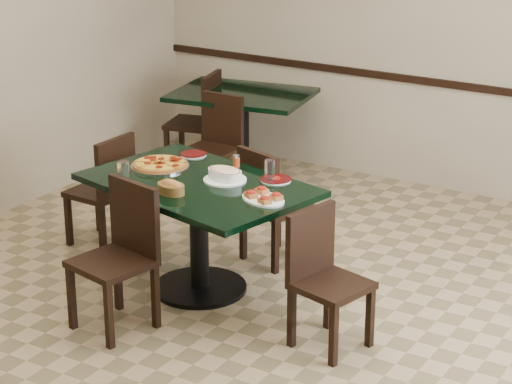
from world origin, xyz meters
The scene contains 21 objects.
floor centered at (0.00, 0.00, 0.00)m, with size 5.50×5.50×0.00m, color #947A55.
room_shell centered at (1.02, 1.73, 1.17)m, with size 5.50×5.50×5.50m.
main_table centered at (-0.38, 0.07, 0.57)m, with size 1.59×1.20×0.75m.
back_table centered at (-1.36, 2.13, 0.52)m, with size 1.25×1.00×0.75m.
chair_far centered at (-0.23, 0.68, 0.46)m, with size 0.48×0.48×0.83m.
chair_near centered at (-0.50, -0.56, 0.50)m, with size 0.49×0.49×0.89m.
chair_right centered at (0.63, -0.14, 0.45)m, with size 0.46×0.46×0.82m.
chair_left centered at (-1.37, 0.34, 0.46)m, with size 0.40×0.40×0.82m.
back_chair_near centered at (-1.29, 1.63, 0.46)m, with size 0.39×0.39×0.84m.
back_chair_left centered at (-1.76, 2.08, 0.49)m, with size 0.50×0.50×0.88m.
pepperoni_pizza centered at (-0.76, 0.18, 0.77)m, with size 0.39×0.39×0.04m.
lasagna_casserole centered at (-0.25, 0.18, 0.80)m, with size 0.27×0.27×0.09m.
bread_basket centered at (-0.40, -0.19, 0.79)m, with size 0.21×0.16×0.09m.
bruschetta_platter centered at (0.14, 0.00, 0.77)m, with size 0.37×0.32×0.05m.
side_plate_near centered at (-0.67, -0.26, 0.76)m, with size 0.17×0.17×0.02m.
side_plate_far_r centered at (0.03, 0.34, 0.76)m, with size 0.20×0.20×0.03m.
side_plate_far_l centered at (-0.72, 0.50, 0.76)m, with size 0.18×0.18×0.02m.
napkin_setting centered at (-0.62, -0.25, 0.75)m, with size 0.16×0.16×0.01m.
water_glass_a centered at (0.00, 0.31, 0.82)m, with size 0.07×0.07×0.14m, color silver.
water_glass_b centered at (-0.73, -0.24, 0.83)m, with size 0.08×0.08×0.16m, color silver.
pepper_shaker centered at (-0.34, 0.44, 0.79)m, with size 0.05×0.05×0.08m.
Camera 1 is at (3.04, -4.79, 2.85)m, focal length 70.00 mm.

